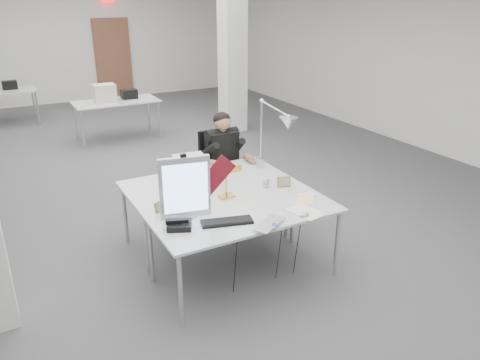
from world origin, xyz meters
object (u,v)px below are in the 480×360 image
object	(u,v)px
beige_monitor	(191,171)
desk_phone	(179,225)
monitor	(185,187)
bankers_lamp	(226,180)
desk_main	(245,212)
office_chair	(221,175)
seated_person	(223,147)
laptop	(275,226)
architect_lamp	(273,141)

from	to	relation	value
beige_monitor	desk_phone	bearing A→B (deg)	-111.41
beige_monitor	monitor	bearing A→B (deg)	-109.03
monitor	bankers_lamp	xyz separation A→B (m)	(0.54, 0.22, -0.10)
desk_main	monitor	xyz separation A→B (m)	(-0.54, 0.17, 0.30)
office_chair	desk_phone	bearing A→B (deg)	-128.32
seated_person	desk_main	bearing A→B (deg)	-110.03
office_chair	laptop	xyz separation A→B (m)	(-0.45, -1.98, 0.27)
laptop	beige_monitor	distance (m)	1.33
seated_person	beige_monitor	distance (m)	0.95
monitor	bankers_lamp	size ratio (longest dim) A/B	1.55
laptop	architect_lamp	xyz separation A→B (m)	(0.70, 1.15, 0.38)
desk_main	desk_phone	distance (m)	0.68
desk_phone	beige_monitor	world-z (taller)	beige_monitor
desk_main	office_chair	xyz separation A→B (m)	(0.52, 1.56, -0.24)
laptop	bankers_lamp	size ratio (longest dim) A/B	1.00
desk_main	architect_lamp	bearing A→B (deg)	43.84
laptop	bankers_lamp	distance (m)	0.83
seated_person	architect_lamp	world-z (taller)	architect_lamp
desk_phone	beige_monitor	size ratio (longest dim) A/B	0.64
desk_main	seated_person	world-z (taller)	seated_person
bankers_lamp	seated_person	bearing A→B (deg)	61.31
laptop	architect_lamp	bearing A→B (deg)	28.70
monitor	desk_phone	xyz separation A→B (m)	(-0.14, -0.19, -0.27)
laptop	seated_person	bearing A→B (deg)	46.61
monitor	bankers_lamp	distance (m)	0.59
desk_phone	beige_monitor	distance (m)	1.03
bankers_lamp	architect_lamp	distance (m)	0.86
laptop	beige_monitor	xyz separation A→B (m)	(-0.26, 1.29, 0.14)
desk_main	seated_person	size ratio (longest dim) A/B	1.88
office_chair	laptop	distance (m)	2.05
seated_person	desk_phone	xyz separation A→B (m)	(-1.20, -1.53, -0.12)
laptop	beige_monitor	size ratio (longest dim) A/B	1.13
seated_person	architect_lamp	size ratio (longest dim) A/B	1.20
bankers_lamp	beige_monitor	size ratio (longest dim) A/B	1.13
office_chair	architect_lamp	size ratio (longest dim) A/B	1.25
desk_main	bankers_lamp	distance (m)	0.44
laptop	desk_phone	xyz separation A→B (m)	(-0.75, 0.40, 0.01)
seated_person	bankers_lamp	xyz separation A→B (m)	(-0.52, -1.12, 0.04)
desk_main	laptop	bearing A→B (deg)	-81.08
beige_monitor	seated_person	bearing A→B (deg)	49.29
bankers_lamp	beige_monitor	xyz separation A→B (m)	(-0.19, 0.48, -0.03)
seated_person	laptop	xyz separation A→B (m)	(-0.45, -1.93, -0.13)
office_chair	architect_lamp	bearing A→B (deg)	-74.70
laptop	office_chair	bearing A→B (deg)	46.94
seated_person	beige_monitor	size ratio (longest dim) A/B	2.86
office_chair	beige_monitor	world-z (taller)	beige_monitor
seated_person	architect_lamp	xyz separation A→B (m)	(0.24, -0.78, 0.25)
beige_monitor	architect_lamp	world-z (taller)	architect_lamp
office_chair	monitor	distance (m)	1.83
desk_main	seated_person	bearing A→B (deg)	71.01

